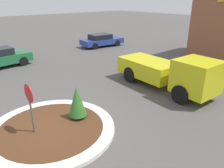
% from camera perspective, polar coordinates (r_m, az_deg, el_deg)
% --- Properties ---
extents(ground_plane, '(120.00, 120.00, 0.00)m').
position_cam_1_polar(ground_plane, '(9.26, -15.54, -11.66)').
color(ground_plane, '#514F4C').
extents(traffic_island, '(5.06, 5.06, 0.15)m').
position_cam_1_polar(traffic_island, '(9.21, -15.59, -11.26)').
color(traffic_island, silver).
rests_on(traffic_island, ground_plane).
extents(stop_sign, '(0.71, 0.07, 2.14)m').
position_cam_1_polar(stop_sign, '(8.48, -20.70, -4.05)').
color(stop_sign, '#4C4C51').
rests_on(stop_sign, ground_plane).
extents(island_shrub, '(0.77, 0.77, 1.43)m').
position_cam_1_polar(island_shrub, '(9.28, -9.13, -4.39)').
color(island_shrub, brown).
rests_on(island_shrub, traffic_island).
extents(utility_truck, '(6.17, 2.42, 2.11)m').
position_cam_1_polar(utility_truck, '(12.70, 14.48, 3.06)').
color(utility_truck, gold).
rests_on(utility_truck, ground_plane).
extents(parked_sedan_blue, '(2.36, 4.72, 1.34)m').
position_cam_1_polar(parked_sedan_blue, '(23.94, -2.72, 11.39)').
color(parked_sedan_blue, navy).
rests_on(parked_sedan_blue, ground_plane).
extents(parked_sedan_green, '(2.01, 4.33, 1.47)m').
position_cam_1_polar(parked_sedan_green, '(18.53, -27.14, 6.16)').
color(parked_sedan_green, '#1E6638').
rests_on(parked_sedan_green, ground_plane).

